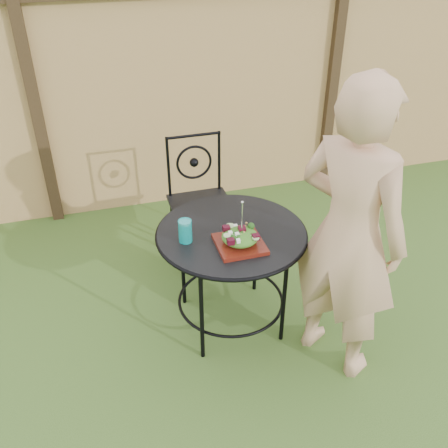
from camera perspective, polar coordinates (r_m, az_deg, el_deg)
name	(u,v)px	position (r m, az deg, el deg)	size (l,w,h in m)	color
ground	(282,362)	(3.22, 6.61, -15.39)	(60.00, 60.00, 0.00)	#264014
fence	(194,100)	(4.48, -3.46, 13.98)	(8.00, 0.12, 1.90)	tan
patio_table	(231,250)	(3.09, 0.84, -2.96)	(0.92, 0.92, 0.72)	black
patio_chair	(200,197)	(3.82, -2.80, 3.15)	(0.46, 0.46, 0.95)	black
diner	(349,235)	(2.76, 14.09, -1.27)	(0.65, 0.43, 1.78)	tan
salad_plate	(240,244)	(2.88, 1.82, -2.31)	(0.27, 0.27, 0.02)	#4C0D0A
salad	(240,237)	(2.85, 1.83, -1.45)	(0.21, 0.21, 0.08)	#235614
fork	(242,217)	(2.78, 2.08, 0.80)	(0.01, 0.01, 0.18)	silver
drinking_glass	(185,231)	(2.89, -4.45, -0.80)	(0.08, 0.08, 0.14)	#0C8F8E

